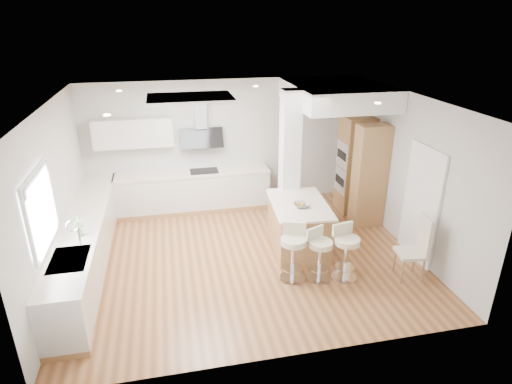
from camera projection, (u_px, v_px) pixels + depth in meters
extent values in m
plane|color=#A2673C|center=(246.00, 257.00, 7.73)|extent=(6.00, 6.00, 0.00)
cube|color=white|center=(246.00, 257.00, 7.73)|extent=(6.00, 5.00, 0.02)
cube|color=beige|center=(224.00, 144.00, 9.44)|extent=(6.00, 0.04, 2.80)
cube|color=beige|center=(55.00, 200.00, 6.61)|extent=(0.04, 5.00, 2.80)
cube|color=beige|center=(407.00, 172.00, 7.76)|extent=(0.04, 5.00, 2.80)
cube|color=white|center=(190.00, 98.00, 7.04)|extent=(1.40, 0.95, 0.05)
cube|color=white|center=(190.00, 99.00, 7.05)|extent=(1.25, 0.80, 0.03)
cylinder|color=white|center=(119.00, 91.00, 7.62)|extent=(0.10, 0.10, 0.02)
cylinder|color=white|center=(107.00, 115.00, 5.82)|extent=(0.10, 0.10, 0.02)
cylinder|color=white|center=(256.00, 86.00, 8.10)|extent=(0.10, 0.10, 0.02)
cylinder|color=white|center=(340.00, 88.00, 7.94)|extent=(0.10, 0.10, 0.02)
cylinder|color=white|center=(378.00, 103.00, 6.58)|extent=(0.10, 0.10, 0.02)
cube|color=white|center=(40.00, 209.00, 5.71)|extent=(0.03, 1.15, 0.95)
cube|color=white|center=(33.00, 173.00, 5.52)|extent=(0.04, 1.28, 0.06)
cube|color=white|center=(48.00, 242.00, 5.91)|extent=(0.04, 1.28, 0.06)
cube|color=white|center=(29.00, 230.00, 5.16)|extent=(0.04, 0.06, 0.95)
cube|color=white|center=(51.00, 192.00, 6.26)|extent=(0.04, 0.06, 0.95)
cube|color=#A1A4A8|center=(36.00, 179.00, 5.55)|extent=(0.03, 1.18, 0.14)
cube|color=#4A413A|center=(422.00, 206.00, 7.37)|extent=(0.02, 0.90, 2.00)
cube|color=white|center=(421.00, 206.00, 7.37)|extent=(0.05, 1.00, 2.10)
cube|color=#B0804B|center=(91.00, 264.00, 7.42)|extent=(0.60, 4.50, 0.10)
cube|color=silver|center=(87.00, 242.00, 7.25)|extent=(0.60, 4.50, 0.76)
cube|color=silver|center=(83.00, 221.00, 7.10)|extent=(0.63, 4.50, 0.04)
cube|color=silver|center=(69.00, 260.00, 5.97)|extent=(0.50, 0.75, 0.02)
cube|color=silver|center=(67.00, 270.00, 5.82)|extent=(0.40, 0.34, 0.10)
cube|color=silver|center=(72.00, 256.00, 6.15)|extent=(0.40, 0.34, 0.10)
cylinder|color=silver|center=(80.00, 237.00, 6.19)|extent=(0.02, 0.02, 0.36)
torus|color=silver|center=(72.00, 226.00, 6.10)|extent=(0.18, 0.02, 0.18)
imported|color=#4D9049|center=(79.00, 227.00, 6.49)|extent=(0.17, 0.12, 0.33)
cube|color=#B0804B|center=(195.00, 208.00, 9.55)|extent=(3.30, 0.60, 0.10)
cube|color=silver|center=(194.00, 190.00, 9.38)|extent=(3.30, 0.60, 0.76)
cube|color=silver|center=(193.00, 173.00, 9.23)|extent=(3.33, 0.63, 0.04)
cube|color=black|center=(204.00, 171.00, 9.27)|extent=(0.60, 0.40, 0.01)
cube|color=silver|center=(133.00, 133.00, 8.77)|extent=(1.60, 0.34, 0.60)
cube|color=silver|center=(200.00, 112.00, 8.97)|extent=(0.25, 0.18, 0.70)
cube|color=black|center=(202.00, 138.00, 9.11)|extent=(0.90, 0.26, 0.44)
cube|color=white|center=(290.00, 163.00, 8.25)|extent=(0.35, 0.35, 2.80)
cube|color=white|center=(336.00, 94.00, 8.39)|extent=(1.78, 2.20, 0.40)
cube|color=#B0804B|center=(355.00, 165.00, 9.19)|extent=(0.62, 0.62, 2.10)
cube|color=#B0804B|center=(369.00, 176.00, 8.56)|extent=(0.62, 0.40, 2.10)
cube|color=silver|center=(342.00, 155.00, 9.03)|extent=(0.02, 0.55, 0.55)
cube|color=silver|center=(340.00, 180.00, 9.26)|extent=(0.02, 0.55, 0.55)
cube|color=black|center=(342.00, 155.00, 9.03)|extent=(0.01, 0.45, 0.18)
cube|color=black|center=(340.00, 180.00, 9.26)|extent=(0.01, 0.45, 0.18)
cube|color=#B0804B|center=(298.00, 227.00, 7.87)|extent=(1.01, 1.48, 0.87)
cube|color=silver|center=(299.00, 204.00, 7.69)|extent=(1.10, 1.57, 0.04)
imported|color=gray|center=(301.00, 205.00, 7.53)|extent=(0.28, 0.28, 0.06)
sphere|color=orange|center=(303.00, 205.00, 7.54)|extent=(0.08, 0.08, 0.07)
sphere|color=orange|center=(299.00, 204.00, 7.55)|extent=(0.08, 0.08, 0.07)
sphere|color=olive|center=(302.00, 206.00, 7.50)|extent=(0.08, 0.08, 0.07)
cylinder|color=silver|center=(292.00, 278.00, 7.07)|extent=(0.55, 0.55, 0.03)
cylinder|color=silver|center=(293.00, 261.00, 6.94)|extent=(0.09, 0.09, 0.65)
cylinder|color=silver|center=(293.00, 268.00, 6.99)|extent=(0.43, 0.43, 0.01)
cylinder|color=beige|center=(294.00, 241.00, 6.80)|extent=(0.53, 0.53, 0.10)
cube|color=beige|center=(294.00, 228.00, 6.89)|extent=(0.38, 0.16, 0.22)
cylinder|color=silver|center=(318.00, 278.00, 7.08)|extent=(0.53, 0.53, 0.03)
cylinder|color=silver|center=(320.00, 262.00, 6.96)|extent=(0.08, 0.08, 0.59)
cylinder|color=silver|center=(319.00, 268.00, 7.01)|extent=(0.41, 0.41, 0.01)
cylinder|color=beige|center=(321.00, 244.00, 6.83)|extent=(0.51, 0.51, 0.09)
cube|color=beige|center=(315.00, 233.00, 6.89)|extent=(0.33, 0.19, 0.20)
cylinder|color=silver|center=(344.00, 277.00, 7.10)|extent=(0.50, 0.50, 0.03)
cylinder|color=silver|center=(345.00, 260.00, 6.98)|extent=(0.08, 0.08, 0.63)
cylinder|color=silver|center=(345.00, 267.00, 7.03)|extent=(0.39, 0.39, 0.01)
cylinder|color=beige|center=(347.00, 241.00, 6.84)|extent=(0.48, 0.48, 0.10)
cube|color=beige|center=(342.00, 229.00, 6.91)|extent=(0.37, 0.12, 0.21)
cube|color=beige|center=(410.00, 253.00, 6.97)|extent=(0.48, 0.48, 0.06)
cube|color=beige|center=(424.00, 236.00, 6.87)|extent=(0.10, 0.40, 0.68)
cylinder|color=#B0804B|center=(402.00, 272.00, 6.89)|extent=(0.04, 0.04, 0.42)
cylinder|color=#B0804B|center=(394.00, 261.00, 7.21)|extent=(0.04, 0.04, 0.42)
cylinder|color=#B0804B|center=(423.00, 271.00, 6.92)|extent=(0.04, 0.04, 0.42)
cylinder|color=#B0804B|center=(414.00, 260.00, 7.23)|extent=(0.04, 0.04, 0.42)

